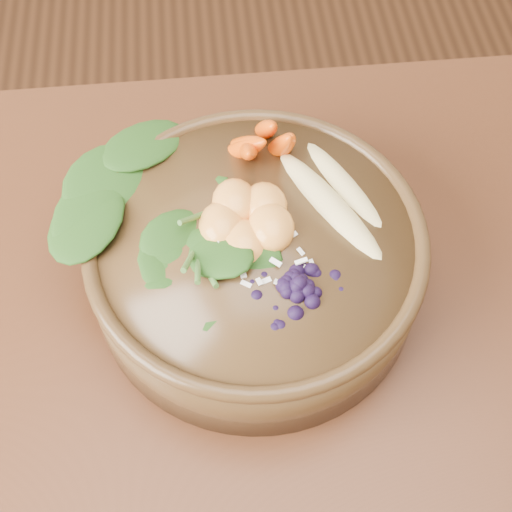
# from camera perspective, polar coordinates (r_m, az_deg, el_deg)

# --- Properties ---
(dining_table) EXTENTS (1.60, 0.90, 0.75)m
(dining_table) POSITION_cam_1_polar(r_m,az_deg,el_deg) (0.73, 14.45, -15.92)
(dining_table) COLOR #331C0C
(dining_table) RESTS_ON ground
(stoneware_bowl) EXTENTS (0.40, 0.40, 0.08)m
(stoneware_bowl) POSITION_cam_1_polar(r_m,az_deg,el_deg) (0.65, -0.00, -0.48)
(stoneware_bowl) COLOR #462F19
(stoneware_bowl) RESTS_ON dining_table
(kale_heap) EXTENTS (0.25, 0.24, 0.05)m
(kale_heap) POSITION_cam_1_polar(r_m,az_deg,el_deg) (0.62, -6.67, 4.98)
(kale_heap) COLOR #224C15
(kale_heap) RESTS_ON stoneware_bowl
(carrot_cluster) EXTENTS (0.08, 0.08, 0.08)m
(carrot_cluster) POSITION_cam_1_polar(r_m,az_deg,el_deg) (0.64, 0.49, 10.75)
(carrot_cluster) COLOR #E84704
(carrot_cluster) RESTS_ON stoneware_bowl
(banana_halves) EXTENTS (0.11, 0.17, 0.03)m
(banana_halves) POSITION_cam_1_polar(r_m,az_deg,el_deg) (0.63, 6.56, 5.78)
(banana_halves) COLOR #E0CC84
(banana_halves) RESTS_ON stoneware_bowl
(mandarin_cluster) EXTENTS (0.12, 0.12, 0.03)m
(mandarin_cluster) POSITION_cam_1_polar(r_m,az_deg,el_deg) (0.61, -0.72, 3.71)
(mandarin_cluster) COLOR orange
(mandarin_cluster) RESTS_ON stoneware_bowl
(blueberry_pile) EXTENTS (0.17, 0.15, 0.04)m
(blueberry_pile) POSITION_cam_1_polar(r_m,az_deg,el_deg) (0.57, 3.43, -1.62)
(blueberry_pile) COLOR black
(blueberry_pile) RESTS_ON stoneware_bowl
(coconut_flakes) EXTENTS (0.12, 0.11, 0.01)m
(coconut_flakes) POSITION_cam_1_polar(r_m,az_deg,el_deg) (0.60, 1.17, 0.42)
(coconut_flakes) COLOR white
(coconut_flakes) RESTS_ON stoneware_bowl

